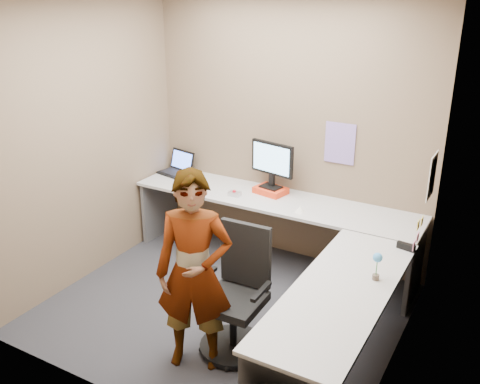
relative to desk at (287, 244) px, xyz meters
The scene contains 20 objects.
ground 0.83m from the desk, 138.54° to the right, with size 3.00×3.00×0.00m, color #232328.
wall_back 1.27m from the desk, 115.54° to the left, with size 3.00×3.00×0.00m, color brown.
wall_right 1.36m from the desk, 19.95° to the right, with size 2.70×2.70×0.00m, color brown.
wall_left 2.12m from the desk, 168.73° to the right, with size 2.70×2.70×0.00m, color brown.
desk is the anchor object (origin of this frame).
paper_ream 0.89m from the desk, 126.47° to the left, with size 0.31×0.23×0.06m, color red.
monitor 1.01m from the desk, 125.81° to the left, with size 0.49×0.18×0.47m.
laptop 1.88m from the desk, 156.34° to the left, with size 0.39×0.35×0.25m.
trackball_mouse 0.93m from the desk, 150.51° to the left, with size 0.12×0.08×0.07m.
origami 0.44m from the desk, 98.41° to the left, with size 0.10×0.10×0.06m, color white.
stapler 1.01m from the desk, ahead, with size 0.15×0.04×0.06m, color black.
flower 1.06m from the desk, 26.67° to the right, with size 0.07×0.07×0.22m.
calendar_purple 1.15m from the desk, 82.85° to the left, with size 0.30×0.01×0.40m, color #846BB7.
calendar_white 1.35m from the desk, 26.02° to the left, with size 0.01×0.28×0.38m, color white.
sticky_note_a 1.13m from the desk, ahead, with size 0.01×0.07×0.07m, color #F2E059.
sticky_note_b 1.10m from the desk, 11.49° to the left, with size 0.01×0.07×0.07m, color pink.
sticky_note_c 1.08m from the desk, ahead, with size 0.01×0.07×0.07m, color pink.
sticky_note_d 1.15m from the desk, 16.61° to the left, with size 0.01×0.07×0.07m, color #F2E059.
office_chair 0.81m from the desk, 94.64° to the right, with size 0.54×0.54×1.01m.
person 1.13m from the desk, 102.73° to the right, with size 0.57×0.37×1.55m, color #999399.
Camera 1 is at (2.16, -3.50, 2.74)m, focal length 40.00 mm.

